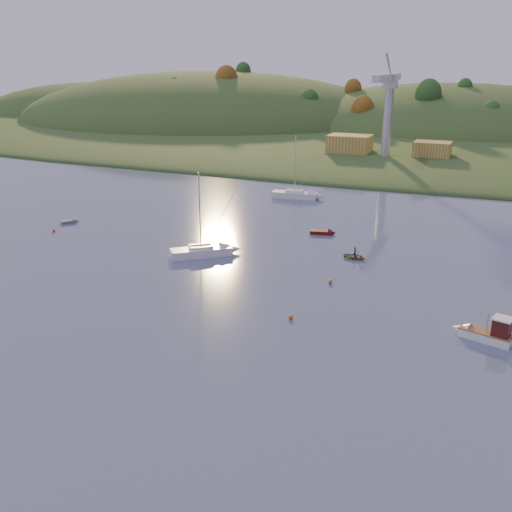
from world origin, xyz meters
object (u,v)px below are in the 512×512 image
at_px(sailboat_far, 295,194).
at_px(red_tender, 326,232).
at_px(sailboat_near, 201,251).
at_px(grey_dinghy, 72,221).
at_px(canoe, 355,257).
at_px(fishing_boat, 482,331).

xyz_separation_m(sailboat_far, red_tender, (12.65, -21.70, -0.49)).
distance_m(sailboat_near, red_tender, 21.27).
distance_m(sailboat_far, red_tender, 25.13).
bearing_deg(grey_dinghy, canoe, -55.15).
height_order(canoe, grey_dinghy, grey_dinghy).
height_order(sailboat_near, grey_dinghy, sailboat_near).
relative_size(fishing_boat, sailboat_far, 0.49).
height_order(canoe, red_tender, red_tender).
height_order(red_tender, grey_dinghy, red_tender).
bearing_deg(canoe, sailboat_far, 34.76).
height_order(sailboat_near, canoe, sailboat_near).
relative_size(fishing_boat, grey_dinghy, 1.94).
distance_m(sailboat_near, canoe, 21.05).
distance_m(fishing_boat, grey_dinghy, 67.39).
xyz_separation_m(fishing_boat, sailboat_near, (-36.68, 11.64, -0.05)).
height_order(fishing_boat, sailboat_far, sailboat_far).
relative_size(sailboat_near, sailboat_far, 0.95).
bearing_deg(sailboat_near, canoe, -19.85).
bearing_deg(sailboat_near, sailboat_far, 50.07).
distance_m(fishing_boat, sailboat_far, 61.96).
bearing_deg(red_tender, sailboat_near, -139.70).
bearing_deg(fishing_boat, red_tender, -34.29).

